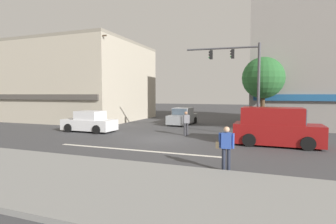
{
  "coord_description": "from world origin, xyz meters",
  "views": [
    {
      "loc": [
        6.23,
        -15.29,
        2.85
      ],
      "look_at": [
        -0.17,
        2.0,
        1.6
      ],
      "focal_mm": 28.0,
      "sensor_mm": 36.0,
      "label": 1
    }
  ],
  "objects_px": {
    "utility_pole_near_left": "(100,78)",
    "traffic_light_mast": "(243,74)",
    "pedestrian_mid_crossing": "(186,122)",
    "utility_pole_far_right": "(294,85)",
    "street_tree": "(263,78)",
    "sedan_waiting_far": "(89,122)",
    "van_approaching_near": "(275,127)",
    "pedestrian_foreground_with_bag": "(226,146)",
    "sedan_parked_curbside": "(183,117)"
  },
  "relations": [
    {
      "from": "sedan_waiting_far",
      "to": "utility_pole_near_left",
      "type": "bearing_deg",
      "value": 107.24
    },
    {
      "from": "utility_pole_near_left",
      "to": "pedestrian_mid_crossing",
      "type": "distance_m",
      "value": 9.16
    },
    {
      "from": "pedestrian_mid_crossing",
      "to": "street_tree",
      "type": "bearing_deg",
      "value": 38.61
    },
    {
      "from": "street_tree",
      "to": "sedan_parked_curbside",
      "type": "height_order",
      "value": "street_tree"
    },
    {
      "from": "traffic_light_mast",
      "to": "utility_pole_far_right",
      "type": "bearing_deg",
      "value": 61.83
    },
    {
      "from": "street_tree",
      "to": "utility_pole_near_left",
      "type": "bearing_deg",
      "value": -171.73
    },
    {
      "from": "pedestrian_mid_crossing",
      "to": "utility_pole_far_right",
      "type": "bearing_deg",
      "value": 46.85
    },
    {
      "from": "utility_pole_near_left",
      "to": "sedan_waiting_far",
      "type": "bearing_deg",
      "value": -72.76
    },
    {
      "from": "street_tree",
      "to": "utility_pole_near_left",
      "type": "distance_m",
      "value": 13.36
    },
    {
      "from": "van_approaching_near",
      "to": "traffic_light_mast",
      "type": "bearing_deg",
      "value": 127.81
    },
    {
      "from": "pedestrian_foreground_with_bag",
      "to": "pedestrian_mid_crossing",
      "type": "height_order",
      "value": "same"
    },
    {
      "from": "van_approaching_near",
      "to": "pedestrian_mid_crossing",
      "type": "relative_size",
      "value": 2.77
    },
    {
      "from": "utility_pole_near_left",
      "to": "traffic_light_mast",
      "type": "relative_size",
      "value": 1.32
    },
    {
      "from": "utility_pole_far_right",
      "to": "traffic_light_mast",
      "type": "relative_size",
      "value": 1.14
    },
    {
      "from": "traffic_light_mast",
      "to": "sedan_parked_curbside",
      "type": "relative_size",
      "value": 1.48
    },
    {
      "from": "traffic_light_mast",
      "to": "pedestrian_foreground_with_bag",
      "type": "relative_size",
      "value": 3.71
    },
    {
      "from": "street_tree",
      "to": "utility_pole_near_left",
      "type": "xyz_separation_m",
      "value": [
        -13.22,
        -1.92,
        0.19
      ]
    },
    {
      "from": "street_tree",
      "to": "sedan_waiting_far",
      "type": "distance_m",
      "value": 13.63
    },
    {
      "from": "street_tree",
      "to": "sedan_waiting_far",
      "type": "relative_size",
      "value": 1.38
    },
    {
      "from": "sedan_waiting_far",
      "to": "pedestrian_mid_crossing",
      "type": "bearing_deg",
      "value": 5.21
    },
    {
      "from": "utility_pole_near_left",
      "to": "utility_pole_far_right",
      "type": "distance_m",
      "value": 16.82
    },
    {
      "from": "utility_pole_near_left",
      "to": "traffic_light_mast",
      "type": "xyz_separation_m",
      "value": [
        11.99,
        -1.07,
        -0.08
      ]
    },
    {
      "from": "van_approaching_near",
      "to": "pedestrian_foreground_with_bag",
      "type": "bearing_deg",
      "value": -107.69
    },
    {
      "from": "sedan_parked_curbside",
      "to": "pedestrian_mid_crossing",
      "type": "bearing_deg",
      "value": -70.87
    },
    {
      "from": "street_tree",
      "to": "traffic_light_mast",
      "type": "bearing_deg",
      "value": -112.31
    },
    {
      "from": "street_tree",
      "to": "pedestrian_foreground_with_bag",
      "type": "relative_size",
      "value": 3.39
    },
    {
      "from": "street_tree",
      "to": "utility_pole_near_left",
      "type": "height_order",
      "value": "utility_pole_near_left"
    },
    {
      "from": "sedan_parked_curbside",
      "to": "traffic_light_mast",
      "type": "bearing_deg",
      "value": -42.65
    },
    {
      "from": "street_tree",
      "to": "van_approaching_near",
      "type": "xyz_separation_m",
      "value": [
        0.75,
        -5.53,
        -3.06
      ]
    },
    {
      "from": "sedan_parked_curbside",
      "to": "pedestrian_mid_crossing",
      "type": "xyz_separation_m",
      "value": [
        2.2,
        -6.35,
        0.24
      ]
    },
    {
      "from": "street_tree",
      "to": "van_approaching_near",
      "type": "bearing_deg",
      "value": -82.32
    },
    {
      "from": "utility_pole_near_left",
      "to": "pedestrian_foreground_with_bag",
      "type": "xyz_separation_m",
      "value": [
        12.06,
        -9.59,
        -3.31
      ]
    },
    {
      "from": "traffic_light_mast",
      "to": "van_approaching_near",
      "type": "xyz_separation_m",
      "value": [
        1.97,
        -2.54,
        -3.17
      ]
    },
    {
      "from": "utility_pole_near_left",
      "to": "pedestrian_foreground_with_bag",
      "type": "bearing_deg",
      "value": -38.49
    },
    {
      "from": "traffic_light_mast",
      "to": "pedestrian_mid_crossing",
      "type": "height_order",
      "value": "traffic_light_mast"
    },
    {
      "from": "utility_pole_near_left",
      "to": "pedestrian_foreground_with_bag",
      "type": "relative_size",
      "value": 4.92
    },
    {
      "from": "utility_pole_far_right",
      "to": "traffic_light_mast",
      "type": "distance_m",
      "value": 7.95
    },
    {
      "from": "utility_pole_far_right",
      "to": "pedestrian_foreground_with_bag",
      "type": "bearing_deg",
      "value": -103.33
    },
    {
      "from": "van_approaching_near",
      "to": "pedestrian_mid_crossing",
      "type": "xyz_separation_m",
      "value": [
        -5.66,
        1.61,
        -0.06
      ]
    },
    {
      "from": "traffic_light_mast",
      "to": "pedestrian_mid_crossing",
      "type": "distance_m",
      "value": 4.98
    },
    {
      "from": "traffic_light_mast",
      "to": "van_approaching_near",
      "type": "bearing_deg",
      "value": -52.19
    },
    {
      "from": "utility_pole_far_right",
      "to": "pedestrian_foreground_with_bag",
      "type": "xyz_separation_m",
      "value": [
        -3.68,
        -15.51,
        -2.72
      ]
    },
    {
      "from": "utility_pole_near_left",
      "to": "van_approaching_near",
      "type": "height_order",
      "value": "utility_pole_near_left"
    },
    {
      "from": "utility_pole_far_right",
      "to": "traffic_light_mast",
      "type": "height_order",
      "value": "utility_pole_far_right"
    },
    {
      "from": "sedan_waiting_far",
      "to": "pedestrian_mid_crossing",
      "type": "height_order",
      "value": "pedestrian_mid_crossing"
    },
    {
      "from": "pedestrian_foreground_with_bag",
      "to": "utility_pole_near_left",
      "type": "bearing_deg",
      "value": 141.51
    },
    {
      "from": "van_approaching_near",
      "to": "sedan_parked_curbside",
      "type": "xyz_separation_m",
      "value": [
        -7.86,
        7.96,
        -0.29
      ]
    },
    {
      "from": "utility_pole_near_left",
      "to": "sedan_waiting_far",
      "type": "xyz_separation_m",
      "value": [
        0.83,
        -2.68,
        -3.55
      ]
    },
    {
      "from": "utility_pole_near_left",
      "to": "traffic_light_mast",
      "type": "bearing_deg",
      "value": -5.1
    },
    {
      "from": "sedan_parked_curbside",
      "to": "sedan_waiting_far",
      "type": "bearing_deg",
      "value": -126.85
    }
  ]
}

